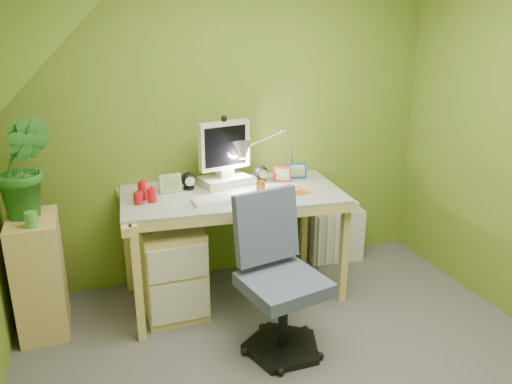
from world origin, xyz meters
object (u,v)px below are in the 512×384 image
object	(u,v)px
desk	(233,245)
radiator	(336,235)
desk_lamp	(283,143)
task_chair	(284,283)
side_ledge	(40,275)
monitor	(224,148)
potted_plant	(24,167)

from	to	relation	value
desk	radiator	size ratio (longest dim) A/B	3.38
radiator	desk_lamp	bearing A→B (deg)	-163.67
desk_lamp	desk	bearing A→B (deg)	-151.57
desk	task_chair	size ratio (longest dim) A/B	1.61
side_ledge	monitor	bearing A→B (deg)	7.81
task_chair	side_ledge	bearing A→B (deg)	140.71
task_chair	radiator	size ratio (longest dim) A/B	2.10
side_ledge	potted_plant	bearing A→B (deg)	90.00
desk	monitor	world-z (taller)	monitor
monitor	side_ledge	bearing A→B (deg)	175.83
desk_lamp	radiator	xyz separation A→B (m)	(0.53, 0.10, -0.86)
desk	potted_plant	size ratio (longest dim) A/B	2.39
potted_plant	desk	bearing A→B (deg)	-2.37
side_ledge	desk	bearing A→B (deg)	-0.15
monitor	desk_lamp	distance (m)	0.45
desk_lamp	radiator	bearing A→B (deg)	17.23
desk	monitor	distance (m)	0.69
radiator	potted_plant	bearing A→B (deg)	-168.57
monitor	desk_lamp	world-z (taller)	desk_lamp
desk	monitor	bearing A→B (deg)	94.94
potted_plant	radiator	xyz separation A→B (m)	(2.27, 0.23, -0.87)
desk	potted_plant	xyz separation A→B (m)	(-1.29, 0.05, 0.69)
desk	side_ledge	xyz separation A→B (m)	(-1.29, 0.00, -0.01)
task_chair	radiator	world-z (taller)	task_chair
desk	task_chair	world-z (taller)	task_chair
potted_plant	desk_lamp	bearing A→B (deg)	4.17
monitor	desk_lamp	bearing A→B (deg)	-11.97
desk	task_chair	distance (m)	0.74
desk_lamp	monitor	bearing A→B (deg)	-173.37
desk	radiator	bearing A→B (deg)	20.81
desk_lamp	task_chair	distance (m)	1.16
desk	radiator	xyz separation A→B (m)	(0.98, 0.28, -0.18)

